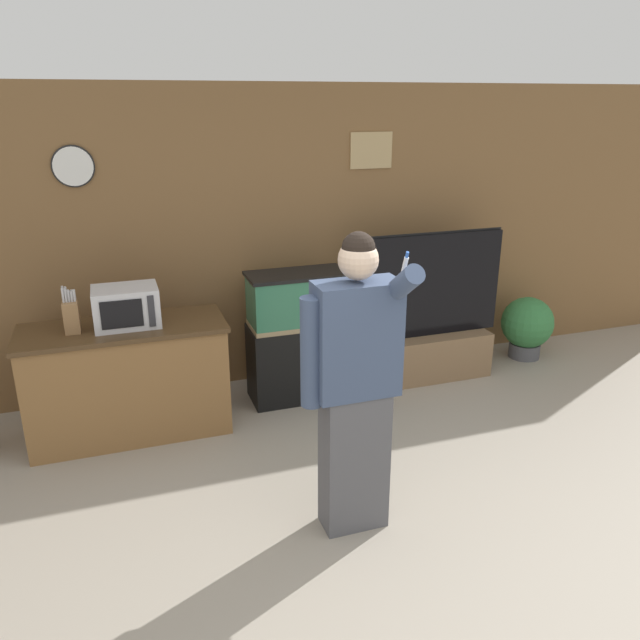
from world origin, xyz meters
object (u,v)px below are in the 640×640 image
(counter_island, at_px, (128,380))
(potted_plant, at_px, (527,325))
(knife_block, at_px, (71,316))
(microwave, at_px, (126,307))
(person_standing, at_px, (354,384))
(aquarium_on_stand, at_px, (298,336))
(tv_on_stand, at_px, (428,337))

(counter_island, distance_m, potted_plant, 3.84)
(knife_block, distance_m, potted_plant, 4.22)
(microwave, distance_m, person_standing, 1.98)
(microwave, xyz_separation_m, knife_block, (-0.38, -0.03, -0.02))
(microwave, distance_m, potted_plant, 3.85)
(person_standing, bearing_deg, microwave, 125.94)
(counter_island, height_order, person_standing, person_standing)
(aquarium_on_stand, height_order, tv_on_stand, tv_on_stand)
(knife_block, bearing_deg, person_standing, -45.66)
(aquarium_on_stand, bearing_deg, microwave, -173.08)
(counter_island, bearing_deg, person_standing, -52.96)
(counter_island, xyz_separation_m, tv_on_stand, (2.67, 0.18, -0.05))
(tv_on_stand, bearing_deg, knife_block, -176.16)
(aquarium_on_stand, xyz_separation_m, potted_plant, (2.42, 0.11, -0.22))
(person_standing, bearing_deg, knife_block, 134.34)
(counter_island, height_order, aquarium_on_stand, aquarium_on_stand)
(microwave, relative_size, knife_block, 1.38)
(person_standing, bearing_deg, potted_plant, 35.63)
(aquarium_on_stand, bearing_deg, knife_block, -173.75)
(aquarium_on_stand, bearing_deg, tv_on_stand, 0.49)
(microwave, bearing_deg, tv_on_stand, 3.84)
(microwave, xyz_separation_m, tv_on_stand, (2.62, 0.18, -0.63))
(aquarium_on_stand, relative_size, person_standing, 0.62)
(aquarium_on_stand, distance_m, tv_on_stand, 1.27)
(tv_on_stand, relative_size, person_standing, 0.76)
(knife_block, bearing_deg, potted_plant, 4.10)
(person_standing, bearing_deg, aquarium_on_stand, 83.56)
(knife_block, bearing_deg, aquarium_on_stand, 6.25)
(counter_island, height_order, microwave, microwave)
(counter_island, height_order, potted_plant, counter_island)
(microwave, relative_size, tv_on_stand, 0.34)
(microwave, relative_size, potted_plant, 0.75)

